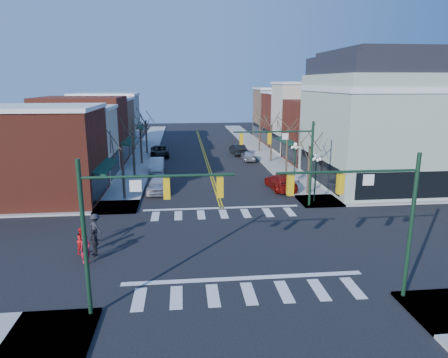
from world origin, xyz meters
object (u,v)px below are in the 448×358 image
object	(u,v)px
lamppost_corner	(316,170)
car_right_far	(238,149)
car_left_far	(160,151)
pedestrian_dark_b	(95,227)
car_left_near	(158,183)
pedestrian_red_b	(83,240)
car_left_mid	(157,165)
car_right_mid	(248,156)
car_right_near	(281,182)
lamppost_midblock	(295,156)
victorian_corner	(379,119)
pedestrian_red_a	(85,249)
pedestrian_dark_a	(94,242)

from	to	relation	value
lamppost_corner	car_right_far	xyz separation A→B (m)	(-3.40, 24.26, -2.19)
car_left_far	pedestrian_dark_b	world-z (taller)	pedestrian_dark_b
car_left_near	pedestrian_red_b	world-z (taller)	pedestrian_red_b
car_left_mid	car_right_mid	distance (m)	12.98
car_right_near	car_right_mid	size ratio (longest dim) A/B	1.31
lamppost_midblock	car_right_far	size ratio (longest dim) A/B	0.92
victorian_corner	pedestrian_red_a	bearing A→B (deg)	-146.81
pedestrian_dark_a	car_right_mid	bearing A→B (deg)	117.01
car_left_mid	pedestrian_dark_b	bearing A→B (deg)	-98.21
lamppost_corner	car_left_mid	distance (m)	20.29
pedestrian_dark_a	pedestrian_dark_b	distance (m)	2.43
pedestrian_dark_b	car_right_near	bearing A→B (deg)	-96.71
lamppost_corner	pedestrian_dark_a	world-z (taller)	lamppost_corner
car_left_near	pedestrian_dark_a	world-z (taller)	pedestrian_dark_a
victorian_corner	pedestrian_dark_a	bearing A→B (deg)	-148.06
lamppost_midblock	pedestrian_red_b	size ratio (longest dim) A/B	2.63
car_right_near	lamppost_corner	bearing A→B (deg)	106.96
lamppost_midblock	car_right_mid	size ratio (longest dim) A/B	1.08
car_left_far	pedestrian_dark_b	size ratio (longest dim) A/B	3.00
car_left_near	car_left_mid	distance (m)	9.15
car_right_far	lamppost_corner	bearing A→B (deg)	91.76
lamppost_corner	lamppost_midblock	xyz separation A→B (m)	(0.00, 6.50, 0.00)
car_left_far	car_right_far	distance (m)	11.21
pedestrian_red_a	car_right_near	bearing A→B (deg)	10.68
car_left_near	pedestrian_red_a	size ratio (longest dim) A/B	2.94
lamppost_corner	pedestrian_dark_a	size ratio (longest dim) A/B	2.65
car_right_near	pedestrian_red_b	world-z (taller)	pedestrian_red_b
victorian_corner	car_left_far	size ratio (longest dim) A/B	2.61
car_left_far	pedestrian_dark_b	xyz separation A→B (m)	(-2.51, -31.08, 0.30)
lamppost_corner	pedestrian_red_b	bearing A→B (deg)	-152.18
car_right_mid	lamppost_corner	bearing A→B (deg)	98.66
car_left_near	car_right_near	bearing A→B (deg)	2.52
car_left_mid	car_right_mid	size ratio (longest dim) A/B	1.20
car_left_mid	car_right_near	xyz separation A→B (m)	(12.60, -9.44, -0.03)
car_right_far	pedestrian_red_b	size ratio (longest dim) A/B	2.85
car_right_far	car_left_mid	bearing A→B (deg)	36.42
pedestrian_red_a	victorian_corner	bearing A→B (deg)	-1.23
victorian_corner	lamppost_corner	distance (m)	10.89
lamppost_midblock	pedestrian_red_b	bearing A→B (deg)	-138.02
car_right_mid	pedestrian_dark_a	xyz separation A→B (m)	(-14.05, -29.10, 0.28)
lamppost_midblock	pedestrian_dark_b	world-z (taller)	lamppost_midblock
car_left_near	car_right_mid	distance (m)	18.29
car_right_mid	lamppost_midblock	bearing A→B (deg)	102.44
car_left_mid	pedestrian_red_a	size ratio (longest dim) A/B	2.90
lamppost_corner	lamppost_midblock	size ratio (longest dim) A/B	1.00
car_right_mid	car_right_far	distance (m)	4.80
car_left_near	pedestrian_dark_b	bearing A→B (deg)	-101.52
lamppost_corner	pedestrian_dark_b	bearing A→B (deg)	-157.20
car_right_mid	pedestrian_dark_a	bearing A→B (deg)	65.14
lamppost_midblock	car_right_far	distance (m)	18.21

